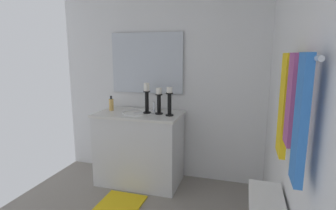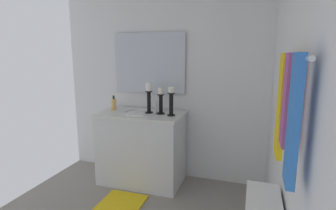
# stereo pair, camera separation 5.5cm
# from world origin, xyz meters

# --- Properties ---
(wall_back) EXTENTS (2.97, 0.04, 2.45)m
(wall_back) POSITION_xyz_m (0.00, 1.30, 1.23)
(wall_back) COLOR white
(wall_back) RESTS_ON ground
(wall_left) EXTENTS (0.04, 2.61, 2.45)m
(wall_left) POSITION_xyz_m (-1.48, 0.00, 1.23)
(wall_left) COLOR white
(wall_left) RESTS_ON ground
(vanity_cabinet) EXTENTS (0.58, 1.01, 0.86)m
(vanity_cabinet) POSITION_xyz_m (-1.16, -0.16, 0.43)
(vanity_cabinet) COLOR silver
(vanity_cabinet) RESTS_ON ground
(sink_basin) EXTENTS (0.40, 0.40, 0.24)m
(sink_basin) POSITION_xyz_m (-1.16, -0.16, 0.83)
(sink_basin) COLOR white
(sink_basin) RESTS_ON vanity_cabinet
(mirror) EXTENTS (0.02, 0.92, 0.74)m
(mirror) POSITION_xyz_m (-1.44, -0.16, 1.43)
(mirror) COLOR silver
(candle_holder_tall) EXTENTS (0.09, 0.09, 0.32)m
(candle_holder_tall) POSITION_xyz_m (-1.13, 0.23, 1.03)
(candle_holder_tall) COLOR black
(candle_holder_tall) RESTS_ON vanity_cabinet
(candle_holder_short) EXTENTS (0.09, 0.09, 0.30)m
(candle_holder_short) POSITION_xyz_m (-1.17, 0.09, 1.02)
(candle_holder_short) COLOR black
(candle_holder_short) RESTS_ON vanity_cabinet
(candle_holder_mid) EXTENTS (0.09, 0.09, 0.35)m
(candle_holder_mid) POSITION_xyz_m (-1.18, -0.06, 1.05)
(candle_holder_mid) COLOR black
(candle_holder_mid) RESTS_ON vanity_cabinet
(soap_bottle) EXTENTS (0.06, 0.06, 0.18)m
(soap_bottle) POSITION_xyz_m (-1.20, -0.54, 0.94)
(soap_bottle) COLOR #E5B259
(soap_bottle) RESTS_ON vanity_cabinet
(towel_bar) EXTENTS (0.68, 0.02, 0.02)m
(towel_bar) POSITION_xyz_m (0.39, 1.24, 1.53)
(towel_bar) COLOR silver
(towel_near_vanity) EXTENTS (0.18, 0.03, 0.54)m
(towel_near_vanity) POSITION_xyz_m (0.17, 1.23, 1.28)
(towel_near_vanity) COLOR yellow
(towel_near_vanity) RESTS_ON towel_bar
(towel_center) EXTENTS (0.13, 0.03, 0.41)m
(towel_center) POSITION_xyz_m (0.39, 1.23, 1.34)
(towel_center) COLOR #A54C8C
(towel_center) RESTS_ON towel_bar
(towel_near_corner) EXTENTS (0.13, 0.03, 0.48)m
(towel_near_corner) POSITION_xyz_m (0.62, 1.23, 1.30)
(towel_near_corner) COLOR blue
(towel_near_corner) RESTS_ON towel_bar
(bath_mat) EXTENTS (0.60, 0.44, 0.02)m
(bath_mat) POSITION_xyz_m (-0.53, -0.16, 0.01)
(bath_mat) COLOR yellow
(bath_mat) RESTS_ON ground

